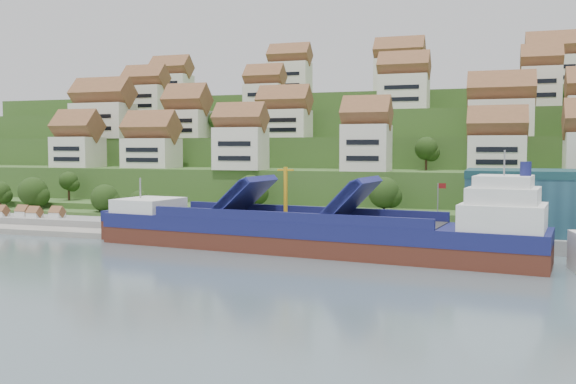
% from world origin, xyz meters
% --- Properties ---
extents(ground, '(300.00, 300.00, 0.00)m').
position_xyz_m(ground, '(0.00, 0.00, 0.00)').
color(ground, slate).
rests_on(ground, ground).
extents(quay, '(180.00, 14.00, 2.20)m').
position_xyz_m(quay, '(20.00, 15.00, 1.10)').
color(quay, gray).
rests_on(quay, ground).
extents(pebble_beach, '(45.00, 20.00, 1.00)m').
position_xyz_m(pebble_beach, '(-58.00, 12.00, 0.50)').
color(pebble_beach, gray).
rests_on(pebble_beach, ground).
extents(hillside, '(260.00, 128.00, 31.00)m').
position_xyz_m(hillside, '(0.00, 103.55, 10.66)').
color(hillside, '#2D4C1E').
rests_on(hillside, ground).
extents(hillside_village, '(154.73, 64.27, 29.54)m').
position_xyz_m(hillside_village, '(0.24, 60.89, 24.44)').
color(hillside_village, silver).
rests_on(hillside_village, ground).
extents(hillside_trees, '(144.63, 62.68, 30.25)m').
position_xyz_m(hillside_trees, '(-15.06, 42.15, 15.25)').
color(hillside_trees, '#254216').
rests_on(hillside_trees, ground).
extents(flagpole, '(1.28, 0.16, 8.00)m').
position_xyz_m(flagpole, '(18.11, 10.00, 6.88)').
color(flagpole, gray).
rests_on(flagpole, quay).
extents(beach_huts, '(14.40, 3.70, 2.20)m').
position_xyz_m(beach_huts, '(-60.00, 10.75, 2.10)').
color(beach_huts, white).
rests_on(beach_huts, pebble_beach).
extents(cargo_ship, '(69.46, 18.45, 15.12)m').
position_xyz_m(cargo_ship, '(1.51, 0.25, 2.96)').
color(cargo_ship, '#512418').
rests_on(cargo_ship, ground).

